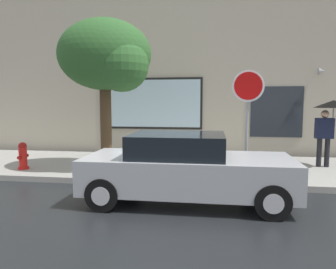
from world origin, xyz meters
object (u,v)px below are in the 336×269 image
Objects in this scene: fire_hydrant at (23,156)px; pedestrian_with_umbrella at (331,113)px; street_tree at (108,58)px; stop_sign at (248,103)px; parked_car at (186,168)px.

pedestrian_with_umbrella is (8.71, 1.54, 1.21)m from fire_hydrant.
street_tree is 3.99m from stop_sign.
parked_car is 4.11m from street_tree.
fire_hydrant is at bearing 159.50° from parked_car.
street_tree reaches higher than fire_hydrant.
parked_car is at bearing -139.65° from pedestrian_with_umbrella.
pedestrian_with_umbrella is at bearing 10.01° from fire_hydrant.
parked_car is 2.36m from stop_sign.
fire_hydrant is 8.92m from pedestrian_with_umbrella.
stop_sign reaches higher than fire_hydrant.
stop_sign is at bearing -3.72° from fire_hydrant.
stop_sign is (3.71, -0.78, -1.23)m from street_tree.
stop_sign reaches higher than parked_car.
pedestrian_with_umbrella is (3.92, 3.33, 1.04)m from parked_car.
pedestrian_with_umbrella reaches higher than fire_hydrant.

